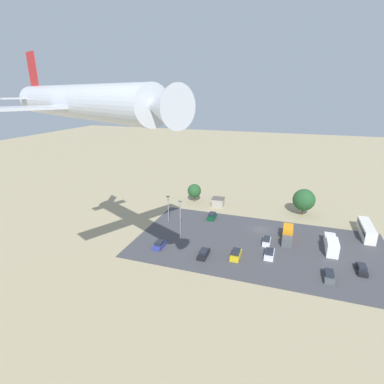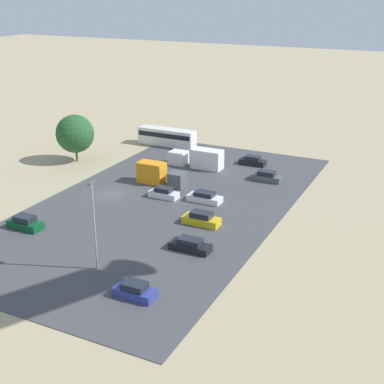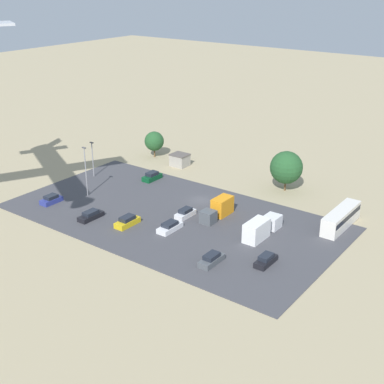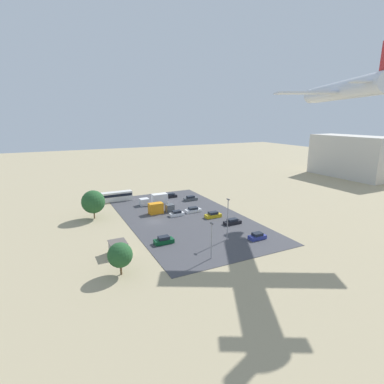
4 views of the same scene
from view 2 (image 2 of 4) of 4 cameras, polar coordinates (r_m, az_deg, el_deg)
ground_plane at (r=76.28m, az=-8.50°, el=-0.23°), size 400.00×400.00×0.00m
parking_lot_surface at (r=72.02m, az=-2.87°, el=-1.29°), size 57.60×31.15×0.08m
bus at (r=98.39m, az=-2.70°, el=5.95°), size 2.57×10.94×3.09m
parked_car_0 at (r=88.10m, az=6.48°, el=3.30°), size 1.74×4.29×1.51m
parked_car_1 at (r=80.95m, az=7.94°, el=1.62°), size 1.81×4.54×1.55m
parked_car_2 at (r=67.59m, az=-17.37°, el=-3.18°), size 1.96×4.31×1.64m
parked_car_3 at (r=65.61m, az=1.02°, el=-2.91°), size 1.90×4.62×1.63m
parked_car_4 at (r=72.46m, az=1.35°, el=-0.59°), size 1.97×4.70×1.43m
parked_car_5 at (r=73.92m, az=-3.03°, el=-0.13°), size 1.73×4.15×1.51m
parked_car_6 at (r=59.39m, az=-0.18°, el=-5.70°), size 1.85×4.67×1.43m
parked_car_7 at (r=51.34m, az=-6.10°, el=-10.44°), size 1.93×4.03×1.50m
parked_truck_0 at (r=86.10m, az=0.75°, el=3.57°), size 2.43×8.98×3.11m
parked_truck_1 at (r=78.94m, az=-3.57°, el=1.88°), size 2.31×7.44×3.11m
tree_near_shed at (r=90.52m, az=-12.38°, el=6.08°), size 6.29×6.29×7.88m
light_pole_lot_edge at (r=54.49m, az=-10.39°, el=-3.26°), size 0.90×0.28×9.56m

